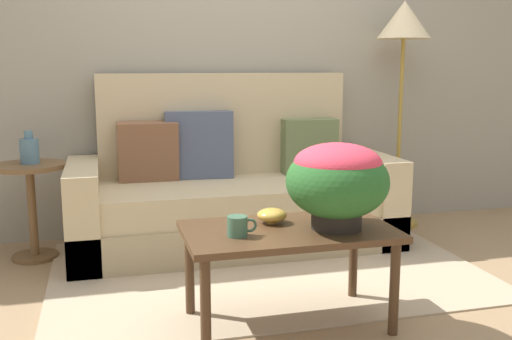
{
  "coord_description": "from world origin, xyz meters",
  "views": [
    {
      "loc": [
        -0.91,
        -3.16,
        1.22
      ],
      "look_at": [
        -0.09,
        -0.04,
        0.63
      ],
      "focal_mm": 41.31,
      "sensor_mm": 36.0,
      "label": 1
    }
  ],
  "objects_px": {
    "coffee_table": "(289,240)",
    "snack_bowl": "(272,215)",
    "side_table": "(31,194)",
    "floor_lamp": "(403,38)",
    "table_vase": "(29,150)",
    "couch": "(232,194)",
    "coffee_mug": "(238,226)",
    "potted_plant": "(337,179)"
  },
  "relations": [
    {
      "from": "snack_bowl",
      "to": "table_vase",
      "type": "distance_m",
      "value": 1.73
    },
    {
      "from": "side_table",
      "to": "floor_lamp",
      "type": "relative_size",
      "value": 0.37
    },
    {
      "from": "couch",
      "to": "side_table",
      "type": "bearing_deg",
      "value": 179.72
    },
    {
      "from": "potted_plant",
      "to": "side_table",
      "type": "bearing_deg",
      "value": 136.7
    },
    {
      "from": "floor_lamp",
      "to": "side_table",
      "type": "bearing_deg",
      "value": -176.87
    },
    {
      "from": "coffee_table",
      "to": "potted_plant",
      "type": "relative_size",
      "value": 2.05
    },
    {
      "from": "coffee_table",
      "to": "table_vase",
      "type": "xyz_separation_m",
      "value": [
        -1.25,
        1.34,
        0.28
      ]
    },
    {
      "from": "coffee_table",
      "to": "coffee_mug",
      "type": "xyz_separation_m",
      "value": [
        -0.25,
        -0.06,
        0.1
      ]
    },
    {
      "from": "coffee_table",
      "to": "snack_bowl",
      "type": "relative_size",
      "value": 6.76
    },
    {
      "from": "coffee_table",
      "to": "potted_plant",
      "type": "xyz_separation_m",
      "value": [
        0.21,
        -0.06,
        0.29
      ]
    },
    {
      "from": "couch",
      "to": "side_table",
      "type": "height_order",
      "value": "couch"
    },
    {
      "from": "side_table",
      "to": "snack_bowl",
      "type": "height_order",
      "value": "side_table"
    },
    {
      "from": "side_table",
      "to": "floor_lamp",
      "type": "xyz_separation_m",
      "value": [
        2.6,
        0.14,
        0.98
      ]
    },
    {
      "from": "floor_lamp",
      "to": "table_vase",
      "type": "xyz_separation_m",
      "value": [
        -2.59,
        -0.13,
        -0.71
      ]
    },
    {
      "from": "coffee_table",
      "to": "side_table",
      "type": "xyz_separation_m",
      "value": [
        -1.26,
        1.33,
        0.01
      ]
    },
    {
      "from": "coffee_mug",
      "to": "snack_bowl",
      "type": "xyz_separation_m",
      "value": [
        0.2,
        0.17,
        -0.01
      ]
    },
    {
      "from": "couch",
      "to": "coffee_mug",
      "type": "distance_m",
      "value": 1.42
    },
    {
      "from": "side_table",
      "to": "floor_lamp",
      "type": "distance_m",
      "value": 2.78
    },
    {
      "from": "side_table",
      "to": "table_vase",
      "type": "relative_size",
      "value": 2.97
    },
    {
      "from": "couch",
      "to": "table_vase",
      "type": "relative_size",
      "value": 10.44
    },
    {
      "from": "coffee_table",
      "to": "snack_bowl",
      "type": "height_order",
      "value": "snack_bowl"
    },
    {
      "from": "potted_plant",
      "to": "table_vase",
      "type": "height_order",
      "value": "potted_plant"
    },
    {
      "from": "coffee_mug",
      "to": "table_vase",
      "type": "bearing_deg",
      "value": 125.45
    },
    {
      "from": "coffee_table",
      "to": "coffee_mug",
      "type": "distance_m",
      "value": 0.28
    },
    {
      "from": "couch",
      "to": "coffee_mug",
      "type": "relative_size",
      "value": 15.93
    },
    {
      "from": "couch",
      "to": "coffee_mug",
      "type": "bearing_deg",
      "value": -101.32
    },
    {
      "from": "coffee_mug",
      "to": "snack_bowl",
      "type": "bearing_deg",
      "value": 39.44
    },
    {
      "from": "side_table",
      "to": "coffee_mug",
      "type": "bearing_deg",
      "value": -54.13
    },
    {
      "from": "couch",
      "to": "coffee_table",
      "type": "relative_size",
      "value": 2.21
    },
    {
      "from": "coffee_table",
      "to": "floor_lamp",
      "type": "distance_m",
      "value": 2.22
    },
    {
      "from": "snack_bowl",
      "to": "side_table",
      "type": "bearing_deg",
      "value": 134.71
    },
    {
      "from": "coffee_table",
      "to": "potted_plant",
      "type": "bearing_deg",
      "value": -15.29
    },
    {
      "from": "coffee_table",
      "to": "side_table",
      "type": "distance_m",
      "value": 1.83
    },
    {
      "from": "side_table",
      "to": "floor_lamp",
      "type": "height_order",
      "value": "floor_lamp"
    },
    {
      "from": "floor_lamp",
      "to": "table_vase",
      "type": "relative_size",
      "value": 8.13
    },
    {
      "from": "couch",
      "to": "snack_bowl",
      "type": "relative_size",
      "value": 14.96
    },
    {
      "from": "side_table",
      "to": "potted_plant",
      "type": "height_order",
      "value": "potted_plant"
    },
    {
      "from": "floor_lamp",
      "to": "coffee_mug",
      "type": "relative_size",
      "value": 12.4
    },
    {
      "from": "floor_lamp",
      "to": "potted_plant",
      "type": "bearing_deg",
      "value": -126.53
    },
    {
      "from": "table_vase",
      "to": "snack_bowl",
      "type": "bearing_deg",
      "value": -45.74
    },
    {
      "from": "couch",
      "to": "coffee_mug",
      "type": "height_order",
      "value": "couch"
    },
    {
      "from": "couch",
      "to": "floor_lamp",
      "type": "relative_size",
      "value": 1.28
    }
  ]
}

